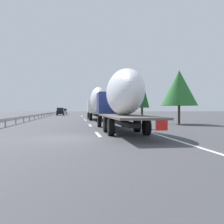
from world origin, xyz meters
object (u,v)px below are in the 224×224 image
(car_silver_hatch, at_px, (64,111))
(car_black_suv, at_px, (60,112))
(truck_lead, at_px, (97,102))
(road_sign, at_px, (101,107))
(truck_trailing, at_px, (121,98))

(car_silver_hatch, xyz_separation_m, car_black_suv, (-17.22, 0.23, 0.06))
(truck_lead, distance_m, road_sign, 26.60)
(truck_lead, relative_size, truck_trailing, 0.97)
(car_black_suv, height_order, road_sign, road_sign)
(truck_trailing, relative_size, car_black_suv, 3.38)
(truck_trailing, xyz_separation_m, road_sign, (46.34, -3.10, -0.13))
(truck_lead, height_order, car_black_suv, truck_lead)
(road_sign, bearing_deg, car_silver_hatch, 26.25)
(truck_lead, xyz_separation_m, truck_trailing, (-19.92, -0.00, -0.25))
(truck_lead, relative_size, car_silver_hatch, 3.20)
(road_sign, bearing_deg, truck_trailing, 176.17)
(truck_trailing, bearing_deg, car_silver_hatch, 5.99)
(truck_lead, bearing_deg, car_black_suv, 13.71)
(truck_trailing, height_order, car_silver_hatch, truck_trailing)
(car_silver_hatch, distance_m, road_sign, 22.89)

